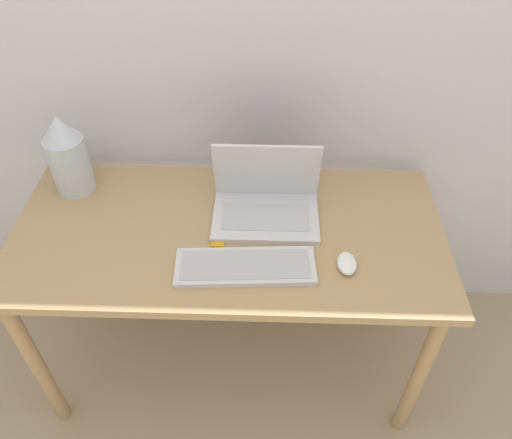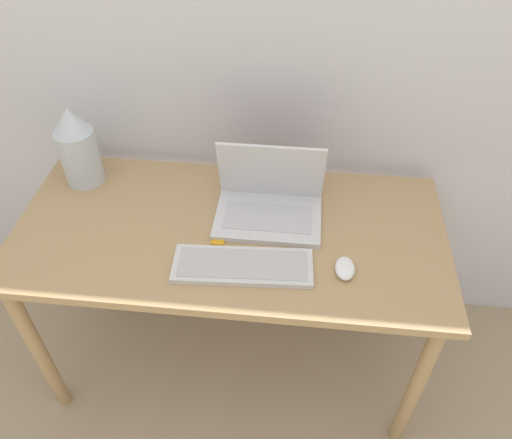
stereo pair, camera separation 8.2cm
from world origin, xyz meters
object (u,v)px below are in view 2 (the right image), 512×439
object	(u,v)px
laptop	(269,201)
keyboard	(243,266)
vase	(77,147)
mp3_player	(218,240)
mouse	(345,268)

from	to	relation	value
laptop	keyboard	distance (m)	0.26
vase	mp3_player	size ratio (longest dim) A/B	5.98
keyboard	mouse	size ratio (longest dim) A/B	4.65
laptop	mp3_player	distance (m)	0.21
laptop	keyboard	world-z (taller)	laptop
laptop	mp3_player	world-z (taller)	laptop
keyboard	mouse	xyz separation A→B (m)	(0.30, 0.02, 0.00)
mouse	mp3_player	xyz separation A→B (m)	(-0.39, 0.09, -0.01)
vase	mp3_player	distance (m)	0.60
mouse	vase	xyz separation A→B (m)	(-0.92, 0.34, 0.13)
mouse	vase	size ratio (longest dim) A/B	0.31
laptop	mouse	world-z (taller)	laptop
vase	mp3_player	world-z (taller)	vase
laptop	vase	size ratio (longest dim) A/B	1.19
laptop	keyboard	xyz separation A→B (m)	(-0.06, -0.25, -0.04)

